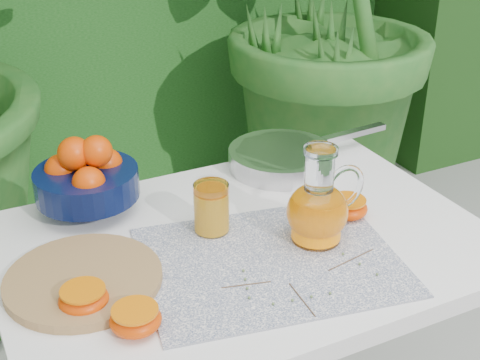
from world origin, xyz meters
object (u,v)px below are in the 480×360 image
juice_pitcher (318,209)px  saute_pan (283,157)px  white_table (244,272)px  cutting_board (84,279)px  fruit_bowl (86,177)px

juice_pitcher → saute_pan: bearing=72.0°
white_table → cutting_board: cutting_board is taller
fruit_bowl → saute_pan: (0.49, -0.00, -0.06)m
juice_pitcher → cutting_board: bearing=172.0°
fruit_bowl → juice_pitcher: size_ratio=1.23×
cutting_board → saute_pan: size_ratio=0.62×
cutting_board → saute_pan: saute_pan is taller
juice_pitcher → saute_pan: juice_pitcher is taller
white_table → saute_pan: bearing=47.6°
fruit_bowl → cutting_board: bearing=-107.3°
cutting_board → fruit_bowl: size_ratio=1.15×
fruit_bowl → saute_pan: bearing=-0.3°
cutting_board → saute_pan: 0.64m
cutting_board → fruit_bowl: fruit_bowl is taller
white_table → cutting_board: (-0.34, -0.00, 0.09)m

